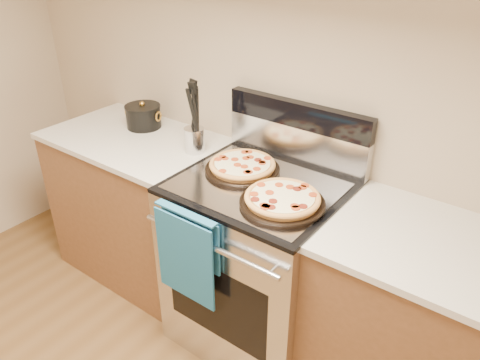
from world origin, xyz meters
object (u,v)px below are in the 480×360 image
Objects in this scene: pepperoni_pizza_front at (282,200)px; saucepan at (143,117)px; pepperoni_pizza_back at (242,166)px; utensil_crock at (195,140)px; range_body at (258,265)px.

pepperoni_pizza_front is 1.79× the size of saucepan.
pepperoni_pizza_back is 0.81m from saucepan.
pepperoni_pizza_front is at bearing -16.44° from utensil_crock.
utensil_crock is (-0.48, 0.09, 0.53)m from range_body.
utensil_crock is at bearing 171.79° from pepperoni_pizza_back.
range_body is 4.53× the size of saucepan.
saucepan is at bearing 166.58° from pepperoni_pizza_front.
saucepan reaches higher than pepperoni_pizza_front.
pepperoni_pizza_back is at bearing 155.28° from pepperoni_pizza_front.
pepperoni_pizza_front is at bearing -24.72° from pepperoni_pizza_back.
pepperoni_pizza_back is (-0.13, 0.04, 0.50)m from range_body.
pepperoni_pizza_back is 2.69× the size of utensil_crock.
saucepan is (-0.94, 0.17, 0.52)m from range_body.
saucepan is (-0.81, 0.12, 0.02)m from pepperoni_pizza_back.
utensil_crock is 0.66× the size of saucepan.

